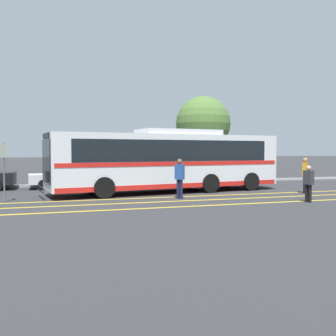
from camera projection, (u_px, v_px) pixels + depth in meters
ground_plane at (153, 192)px, 20.91m from camera, size 220.00×220.00×0.00m
lane_strip_0 at (182, 197)px, 18.88m from camera, size 32.49×0.20×0.01m
lane_strip_1 at (193, 200)px, 17.44m from camera, size 32.49×0.20×0.01m
lane_strip_2 at (208, 205)px, 15.87m from camera, size 32.49×0.20×0.01m
curb_strip at (144, 183)px, 25.93m from camera, size 40.49×0.36×0.15m
transit_bus at (168, 159)px, 20.90m from camera, size 12.99×4.26×3.33m
parked_car_1 at (66, 176)px, 23.17m from camera, size 4.26×1.94×1.37m
parked_car_2 at (144, 174)px, 24.59m from camera, size 4.12×2.14×1.47m
pedestrian_0 at (180, 176)px, 18.08m from camera, size 0.43×0.47×1.84m
pedestrian_1 at (308, 182)px, 16.83m from camera, size 0.32×0.46×1.58m
pedestrian_2 at (305, 173)px, 20.37m from camera, size 0.45×0.45×1.84m
bus_stop_sign at (4, 165)px, 16.73m from camera, size 0.08×0.40×2.53m
tree_0 at (203, 124)px, 31.58m from camera, size 4.38×4.38×6.57m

